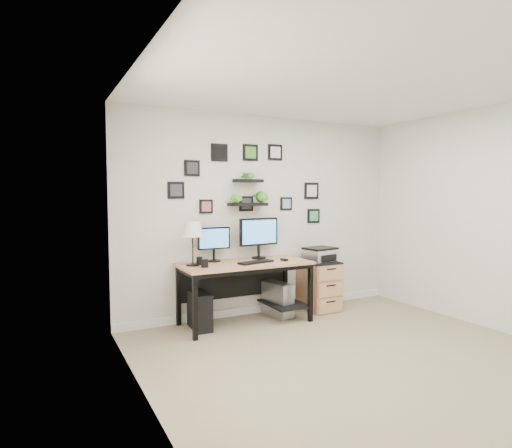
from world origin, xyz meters
TOP-DOWN VIEW (x-y plane):
  - room at (0.00, 1.98)m, footprint 4.00×4.00m
  - desk at (-0.44, 1.67)m, footprint 1.60×0.70m
  - monitor_left at (-0.78, 1.87)m, footprint 0.42×0.17m
  - monitor_right at (-0.18, 1.84)m, footprint 0.57×0.20m
  - keyboard at (-0.37, 1.54)m, footprint 0.48×0.25m
  - mouse at (0.02, 1.53)m, footprint 0.06×0.09m
  - table_lamp at (-1.11, 1.72)m, footprint 0.25×0.25m
  - mug at (-1.03, 1.54)m, footprint 0.08×0.08m
  - pen_cup at (-1.02, 1.74)m, footprint 0.07×0.07m
  - pc_tower_black at (-1.04, 1.68)m, footprint 0.22×0.44m
  - pc_tower_grey at (0.03, 1.71)m, footprint 0.27×0.47m
  - file_cabinet at (0.70, 1.72)m, footprint 0.43×0.53m
  - printer at (0.71, 1.73)m, footprint 0.46×0.39m
  - wall_decor at (-0.26, 1.93)m, footprint 2.20×0.18m

SIDE VIEW (x-z plane):
  - room at x=0.00m, z-range -1.95..2.05m
  - pc_tower_black at x=-1.04m, z-range 0.00..0.43m
  - pc_tower_grey at x=0.03m, z-range 0.00..0.44m
  - file_cabinet at x=0.70m, z-range 0.00..0.67m
  - desk at x=-0.44m, z-range 0.25..1.00m
  - keyboard at x=-0.37m, z-range 0.75..0.77m
  - mouse at x=0.02m, z-range 0.75..0.78m
  - printer at x=0.71m, z-range 0.67..0.86m
  - mug at x=-1.03m, z-range 0.75..0.84m
  - pen_cup at x=-1.02m, z-range 0.75..0.84m
  - monitor_left at x=-0.78m, z-range 0.79..1.21m
  - monitor_right at x=-0.18m, z-range 0.80..1.32m
  - table_lamp at x=-1.11m, z-range 0.91..1.42m
  - wall_decor at x=-0.26m, z-range 1.13..2.20m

